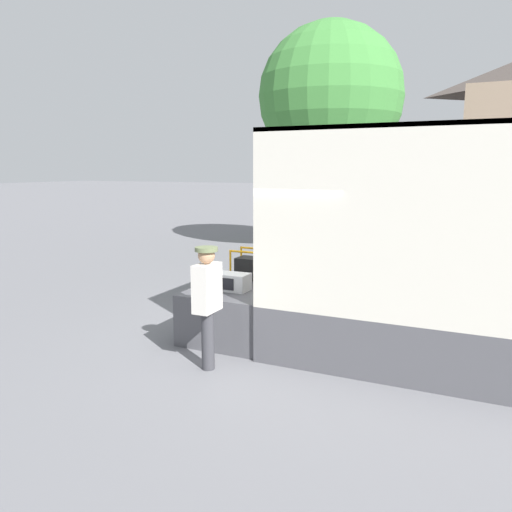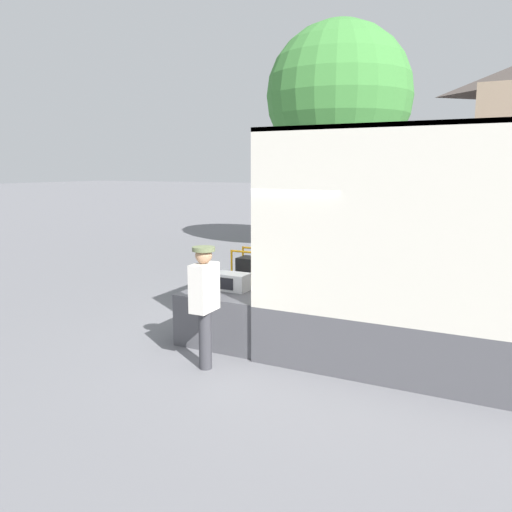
# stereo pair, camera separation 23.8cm
# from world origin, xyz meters

# --- Properties ---
(ground_plane) EXTENTS (160.00, 160.00, 0.00)m
(ground_plane) POSITION_xyz_m (0.00, 0.00, 0.00)
(ground_plane) COLOR slate
(tailgate_deck) EXTENTS (1.41, 2.24, 0.83)m
(tailgate_deck) POSITION_xyz_m (-0.71, 0.00, 0.41)
(tailgate_deck) COLOR #4C4C51
(tailgate_deck) RESTS_ON ground
(microwave) EXTENTS (0.56, 0.36, 0.28)m
(microwave) POSITION_xyz_m (-0.73, -0.43, 0.97)
(microwave) COLOR white
(microwave) RESTS_ON tailgate_deck
(portable_generator) EXTENTS (0.75, 0.47, 0.54)m
(portable_generator) POSITION_xyz_m (-0.73, 0.45, 1.03)
(portable_generator) COLOR black
(portable_generator) RESTS_ON tailgate_deck
(worker_person) EXTENTS (0.31, 0.44, 1.73)m
(worker_person) POSITION_xyz_m (-0.47, -1.67, 1.07)
(worker_person) COLOR #38383D
(worker_person) RESTS_ON ground
(street_tree) EXTENTS (4.57, 4.57, 7.29)m
(street_tree) POSITION_xyz_m (-1.81, 8.50, 4.99)
(street_tree) COLOR brown
(street_tree) RESTS_ON ground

